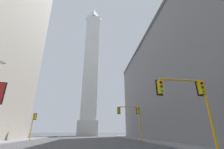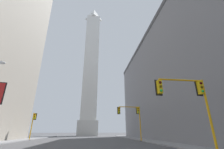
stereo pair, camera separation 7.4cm
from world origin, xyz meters
name	(u,v)px [view 2 (the right image)]	position (x,y,z in m)	size (l,w,h in m)	color
sidewalk_right	(168,143)	(12.83, 21.77, 0.07)	(5.00, 72.57, 0.15)	gray
building_right	(194,83)	(24.04, 28.46, 11.82)	(21.66, 50.04, 23.62)	slate
obelisk	(91,65)	(0.00, 60.47, 29.22)	(7.65, 7.65, 61.09)	silver
traffic_light_near_right	(189,95)	(9.29, 9.87, 4.35)	(4.35, 0.52, 5.74)	orange
traffic_light_mid_left	(33,122)	(-10.30, 32.35, 3.43)	(0.78, 0.50, 5.19)	orange
traffic_light_mid_right	(132,114)	(8.93, 26.73, 4.57)	(4.40, 0.50, 6.03)	orange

